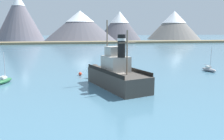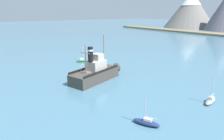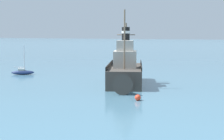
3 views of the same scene
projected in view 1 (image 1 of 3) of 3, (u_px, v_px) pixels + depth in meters
name	position (u px, v px, depth m)	size (l,w,h in m)	color
ground_plane	(115.00, 89.00, 34.17)	(600.00, 600.00, 0.00)	#477289
mountain_ridge	(65.00, 22.00, 176.81)	(204.05, 67.50, 33.40)	slate
shoreline_strip	(82.00, 42.00, 142.12)	(240.00, 12.00, 1.20)	#7A6B4C
old_tugboat	(115.00, 75.00, 35.31)	(7.88, 14.74, 9.90)	#423D38
sailboat_green	(4.00, 80.00, 37.85)	(2.18, 3.96, 4.90)	#286B3D
sailboat_grey	(209.00, 69.00, 48.32)	(1.82, 3.94, 4.90)	gray
mooring_buoy	(80.00, 74.00, 44.03)	(0.63, 0.63, 0.63)	red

